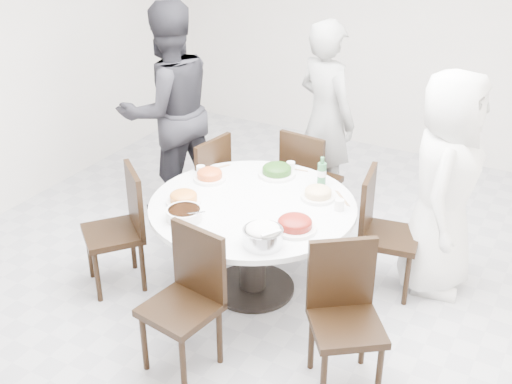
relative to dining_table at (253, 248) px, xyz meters
The scene contains 22 objects.
floor 0.54m from the dining_table, 26.63° to the left, with size 6.00×6.00×0.01m, color #B4B4B9.
wall_back 3.35m from the dining_table, 83.76° to the left, with size 6.00×0.01×2.80m, color silver.
dining_table is the anchor object (origin of this frame).
chair_ne 1.03m from the dining_table, 30.42° to the left, with size 0.42×0.42×0.95m, color black.
chair_n 1.10m from the dining_table, 91.02° to the left, with size 0.42×0.42×0.95m, color black.
chair_nw 0.96m from the dining_table, 148.94° to the left, with size 0.42×0.42×0.95m, color black.
chair_sw 1.06m from the dining_table, 155.05° to the right, with size 0.42×0.42×0.95m, color black.
chair_s 0.96m from the dining_table, 89.15° to the right, with size 0.42×0.42×0.95m, color black.
chair_se 1.17m from the dining_table, 31.77° to the right, with size 0.42×0.42×0.95m, color black.
diner_right 1.48m from the dining_table, 32.42° to the left, with size 0.84×0.55×1.72m, color white.
diner_middle 1.58m from the dining_table, 93.09° to the left, with size 0.65×0.43×1.78m, color black.
diner_left 1.66m from the dining_table, 148.16° to the left, with size 0.94×0.73×1.93m, color black.
dish_greens 0.65m from the dining_table, 96.95° to the left, with size 0.29×0.29×0.08m, color white.
dish_pale 0.63m from the dining_table, 38.03° to the left, with size 0.25×0.25×0.07m, color white.
dish_orange 0.65m from the dining_table, 159.83° to the left, with size 0.25×0.25×0.07m, color white.
dish_redbrown 0.62m from the dining_table, 23.80° to the right, with size 0.30×0.30×0.07m, color white.
dish_tofu 0.64m from the dining_table, 151.63° to the right, with size 0.25×0.25×0.07m, color white.
rice_bowl 0.71m from the dining_table, 54.17° to the right, with size 0.26×0.26×0.11m, color silver.
soup_bowl 0.67m from the dining_table, 125.15° to the right, with size 0.25×0.25×0.08m, color white.
beverage_bottle 0.78m from the dining_table, 58.91° to the left, with size 0.07×0.07×0.23m, color #2A6B3D.
tea_cups 0.78m from the dining_table, 88.58° to the left, with size 0.07×0.07×0.08m, color white.
chopsticks 0.76m from the dining_table, 88.79° to the left, with size 0.24×0.04×0.01m, color tan, non-canonical shape.
Camera 1 is at (1.64, -3.73, 2.93)m, focal length 45.00 mm.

